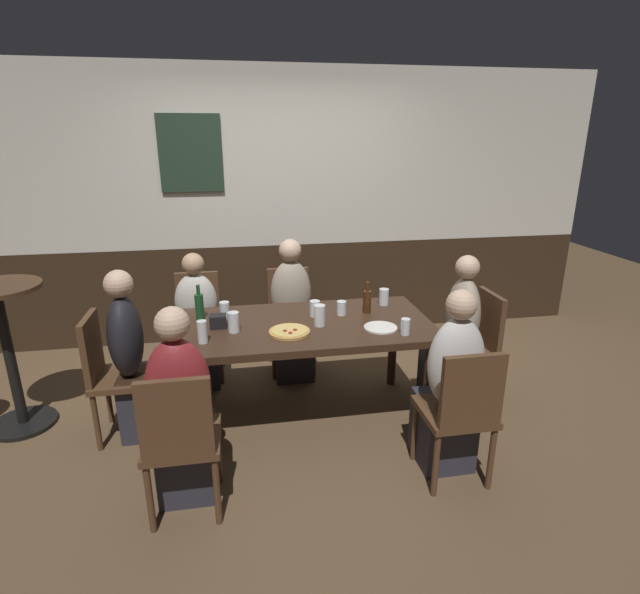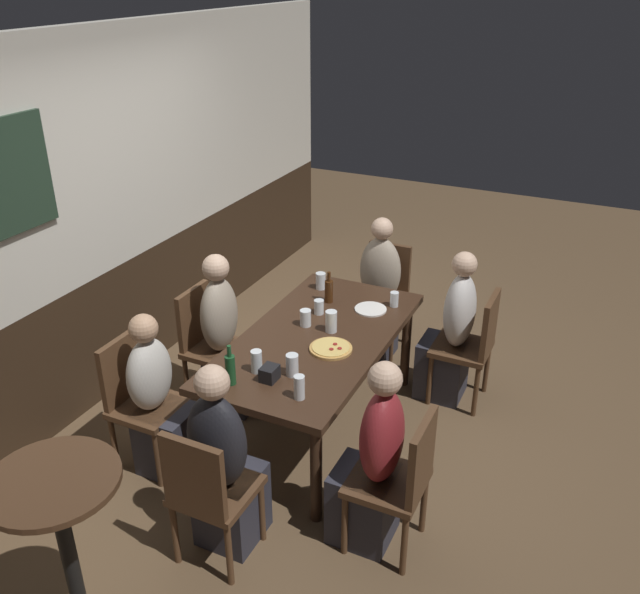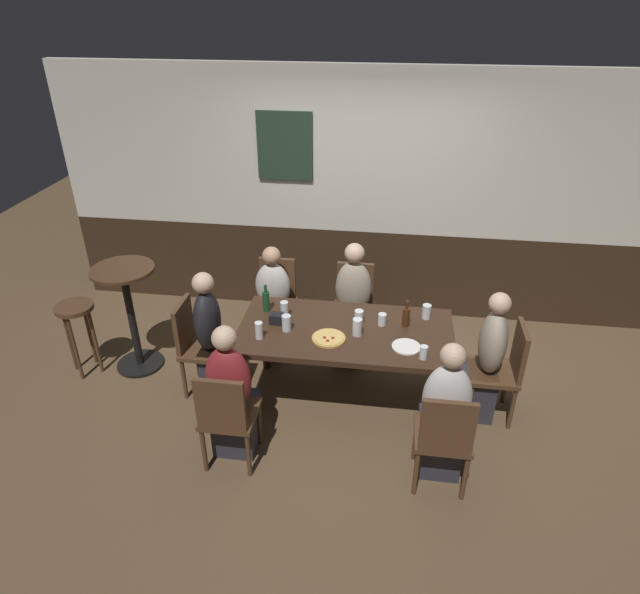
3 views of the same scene
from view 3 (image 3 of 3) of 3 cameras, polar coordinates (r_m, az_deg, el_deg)
ground_plane at (r=5.00m, az=2.47°, el=-10.55°), size 12.00×12.00×0.00m
wall_back at (r=5.80m, az=4.38°, el=10.18°), size 6.40×0.13×2.60m
dining_table at (r=4.60m, az=2.64°, el=-4.22°), size 1.77×0.91×0.74m
chair_mid_far at (r=5.42m, az=3.52°, el=-0.61°), size 0.40×0.40×0.88m
chair_head_west at (r=4.96m, az=-12.62°, el=-4.55°), size 0.40×0.40×0.88m
chair_left_far at (r=5.53m, az=-4.57°, el=-0.04°), size 0.40×0.40×0.88m
chair_right_near at (r=4.03m, az=12.75°, el=-13.80°), size 0.40×0.40×0.88m
chair_head_east at (r=4.78m, az=18.44°, el=-6.87°), size 0.40×0.40×0.88m
chair_left_near at (r=4.15m, az=-9.68°, el=-11.87°), size 0.40×0.40×0.88m
person_mid_far at (r=5.28m, az=3.37°, el=-1.46°), size 0.34×0.37×1.18m
person_head_west at (r=4.90m, az=-10.84°, el=-4.73°), size 0.37×0.34×1.18m
person_left_far at (r=5.41m, az=-4.92°, el=-1.25°), size 0.34×0.37×1.10m
person_right_near at (r=4.15m, az=12.62°, el=-12.32°), size 0.34×0.37×1.18m
person_head_east at (r=4.75m, az=16.51°, el=-6.82°), size 0.37×0.34×1.17m
person_left_near at (r=4.27m, az=-9.05°, el=-10.51°), size 0.34×0.37×1.17m
pizza at (r=4.43m, az=0.91°, el=-4.28°), size 0.27×0.27×0.03m
tumbler_short at (r=4.71m, az=-3.71°, el=-1.38°), size 0.07×0.07×0.14m
tumbler_water at (r=4.44m, az=-6.34°, el=-3.57°), size 0.06×0.06×0.15m
pint_glass_pale at (r=4.52m, az=-3.50°, el=-2.76°), size 0.08×0.08×0.14m
pint_glass_amber at (r=4.77m, az=10.98°, el=-1.59°), size 0.07×0.07×0.13m
beer_glass_half at (r=4.46m, az=3.89°, el=-3.24°), size 0.08×0.08×0.15m
pint_glass_stout at (r=4.27m, az=10.69°, el=-5.74°), size 0.06×0.06×0.11m
highball_clear at (r=4.63m, az=4.05°, el=-2.13°), size 0.08×0.08×0.12m
beer_glass_tall at (r=4.62m, az=6.45°, el=-2.37°), size 0.07×0.07×0.10m
beer_bottle_green at (r=4.78m, az=-5.62°, el=-0.40°), size 0.06×0.06×0.25m
beer_bottle_brown at (r=4.61m, az=8.92°, el=-1.99°), size 0.06×0.06×0.24m
plate_white_large at (r=4.39m, az=8.93°, el=-5.11°), size 0.23×0.23×0.01m
condiment_caddy at (r=4.63m, az=-4.54°, el=-2.23°), size 0.11×0.09×0.09m
side_bar_table at (r=5.35m, az=-19.08°, el=-1.33°), size 0.56×0.56×1.05m
bar_stool at (r=5.47m, az=-23.87°, el=-2.22°), size 0.34×0.34×0.72m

